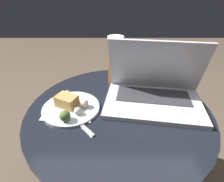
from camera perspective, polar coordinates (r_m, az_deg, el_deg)
The scene contains 6 objects.
table at distance 0.78m, azimuth 1.75°, elevation -15.86°, with size 0.68×0.68×0.56m.
napkin at distance 0.67m, azimuth -13.87°, elevation -6.21°, with size 0.19×0.14×0.00m.
laptop at distance 0.69m, azimuth 13.30°, elevation 0.26°, with size 0.40×0.28×0.24m.
beer_glass at distance 0.79m, azimuth 0.92°, elevation 9.91°, with size 0.07×0.07×0.21m.
snack_plate at distance 0.67m, azimuth -13.62°, elevation -4.75°, with size 0.21×0.21×0.05m.
fork at distance 0.63m, azimuth -12.39°, elevation -8.84°, with size 0.14×0.15×0.00m.
Camera 1 is at (-0.03, -0.52, 0.97)m, focal length 28.00 mm.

